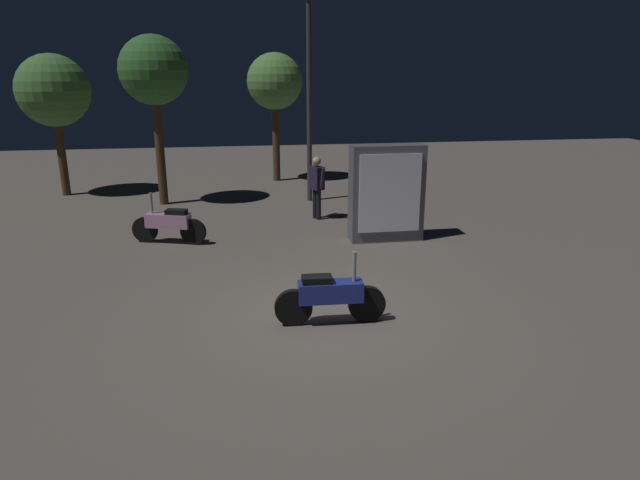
# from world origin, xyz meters

# --- Properties ---
(ground_plane) EXTENTS (40.00, 40.00, 0.00)m
(ground_plane) POSITION_xyz_m (0.00, 0.00, 0.00)
(ground_plane) COLOR #605951
(motorcycle_blue_foreground) EXTENTS (1.66, 0.33, 1.11)m
(motorcycle_blue_foreground) POSITION_xyz_m (0.04, -0.33, 0.44)
(motorcycle_blue_foreground) COLOR black
(motorcycle_blue_foreground) RESTS_ON ground_plane
(motorcycle_pink_parked_left) EXTENTS (1.61, 0.59, 1.11)m
(motorcycle_pink_parked_left) POSITION_xyz_m (-2.71, 4.18, 0.44)
(motorcycle_pink_parked_left) COLOR black
(motorcycle_pink_parked_left) RESTS_ON ground_plane
(person_rider_beside) EXTENTS (0.38, 0.63, 1.57)m
(person_rider_beside) POSITION_xyz_m (0.76, 5.74, 0.93)
(person_rider_beside) COLOR black
(person_rider_beside) RESTS_ON ground_plane
(streetlamp_near) EXTENTS (0.36, 0.36, 5.71)m
(streetlamp_near) POSITION_xyz_m (0.86, 7.80, 3.56)
(streetlamp_near) COLOR #38383D
(streetlamp_near) RESTS_ON ground_plane
(tree_left_bg) EXTENTS (2.05, 2.05, 4.07)m
(tree_left_bg) POSITION_xyz_m (-6.26, 9.68, 3.01)
(tree_left_bg) COLOR #4C331E
(tree_left_bg) RESTS_ON ground_plane
(tree_center_bg) EXTENTS (1.80, 1.80, 4.15)m
(tree_center_bg) POSITION_xyz_m (0.18, 10.99, 3.20)
(tree_center_bg) COLOR #4C331E
(tree_center_bg) RESTS_ON ground_plane
(tree_right_bg) EXTENTS (1.81, 1.81, 4.51)m
(tree_right_bg) POSITION_xyz_m (-3.23, 8.01, 3.55)
(tree_right_bg) COLOR #4C331E
(tree_right_bg) RESTS_ON ground_plane
(kiosk_billboard) EXTENTS (1.60, 0.55, 2.10)m
(kiosk_billboard) POSITION_xyz_m (1.99, 3.71, 1.05)
(kiosk_billboard) COLOR #595960
(kiosk_billboard) RESTS_ON ground_plane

